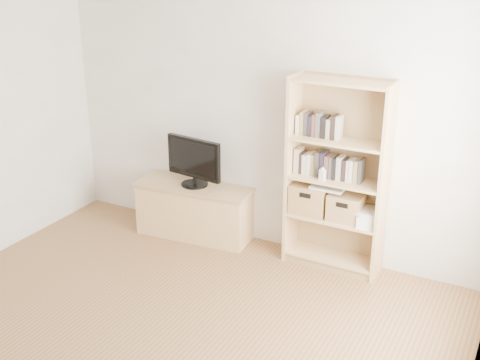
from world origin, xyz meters
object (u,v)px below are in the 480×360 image
Objects in this scene: tv_stand at (195,211)px; baby_monitor at (322,175)px; basket_right at (346,207)px; basket_left at (310,198)px; laptop at (329,187)px; television at (194,162)px; bookshelf at (337,177)px.

tv_stand is 11.39× the size of baby_monitor.
basket_right is at bearing -3.32° from tv_stand.
tv_stand is 1.65m from basket_right.
basket_right is at bearing -0.80° from basket_left.
laptop reaches higher than basket_left.
television is 1.62m from basket_right.
basket_left is 1.12× the size of basket_right.
laptop is at bearing -3.30° from tv_stand.
bookshelf reaches higher than laptop.
basket_right reaches higher than tv_stand.
television is at bearing -178.06° from basket_right.
bookshelf is at bearing 0.40° from basket_left.
bookshelf is 5.29× the size of basket_left.
baby_monitor is at bearing -156.32° from basket_right.
laptop reaches higher than basket_right.
basket_right is (0.35, -0.00, -0.02)m from basket_left.
basket_left is at bearing 179.34° from basket_right.
television is 1.27m from basket_left.
bookshelf is 5.84× the size of laptop.
television is 2.07× the size of laptop.
laptop is at bearing 9.20° from television.
baby_monitor is at bearing -111.73° from laptop.
bookshelf is 17.45× the size of baby_monitor.
bookshelf is at bearing 9.57° from television.
basket_right is at bearing 9.18° from television.
basket_left is at bearing -178.81° from bookshelf.
laptop is (0.18, -0.01, 0.15)m from basket_left.
tv_stand is at bearing -177.14° from laptop.
laptop is (1.43, 0.05, 0.53)m from tv_stand.
laptop reaches higher than tv_stand.
bookshelf is 0.36m from basket_left.
television is 1.40m from baby_monitor.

